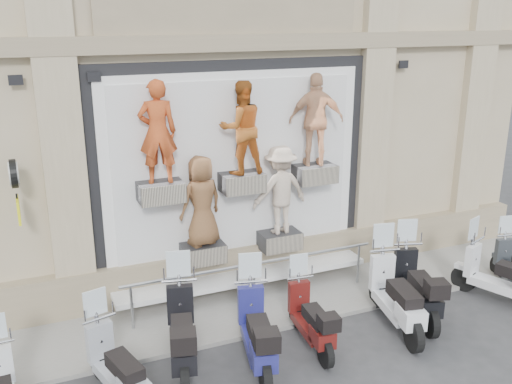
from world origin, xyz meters
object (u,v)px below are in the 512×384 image
guard_rail (254,285)px  scooter_f (311,307)px  scooter_b (0,382)px  scooter_d (181,319)px  scooter_h (418,274)px  clock_sign_bracket (15,182)px  scooter_g (397,283)px  scooter_c (116,354)px  scooter_e (257,319)px  scooter_i (503,265)px

guard_rail → scooter_f: (0.35, -1.57, 0.25)m
scooter_b → scooter_f: scooter_f is taller
scooter_d → scooter_f: bearing=7.0°
guard_rail → scooter_f: size_ratio=2.88×
scooter_h → clock_sign_bracket: bearing=-179.3°
clock_sign_bracket → scooter_g: (5.91, -2.10, -1.94)m
scooter_d → scooter_b: bearing=-157.1°
scooter_c → scooter_e: scooter_e is taller
scooter_c → scooter_g: bearing=-13.6°
scooter_f → guard_rail: bearing=108.3°
scooter_i → scooter_f: bearing=157.2°
scooter_d → scooter_i: scooter_d is taller
guard_rail → scooter_c: (-2.86, -1.76, 0.29)m
clock_sign_bracket → scooter_c: 3.20m
scooter_e → scooter_i: 5.10m
clock_sign_bracket → guard_rail: bearing=-6.8°
scooter_c → scooter_d: (1.08, 0.44, 0.09)m
clock_sign_bracket → scooter_g: size_ratio=0.48×
scooter_c → scooter_d: scooter_d is taller
clock_sign_bracket → scooter_b: bearing=-101.9°
scooter_b → scooter_e: size_ratio=0.86×
clock_sign_bracket → scooter_i: clock_sign_bracket is taller
guard_rail → scooter_d: (-1.78, -1.32, 0.38)m
clock_sign_bracket → scooter_g: bearing=-19.6°
scooter_c → scooter_g: 4.87m
clock_sign_bracket → scooter_e: 4.37m
clock_sign_bracket → scooter_f: (4.25, -2.04, -2.09)m
scooter_d → scooter_e: scooter_d is taller
scooter_c → guard_rail: bearing=16.6°
clock_sign_bracket → scooter_f: 5.16m
scooter_i → scooter_b: bearing=159.1°
guard_rail → scooter_b: bearing=-158.3°
scooter_d → scooter_e: bearing=-7.5°
scooter_c → scooter_b: bearing=163.9°
scooter_g → scooter_i: size_ratio=1.09×
scooter_b → guard_rail: bearing=19.3°
scooter_b → scooter_e: 3.68m
scooter_c → scooter_e: 2.17m
scooter_g → scooter_h: size_ratio=1.04×
clock_sign_bracket → scooter_h: size_ratio=0.50×
scooter_d → scooter_e: (1.09, -0.42, -0.02)m
scooter_h → scooter_e: bearing=-157.7°
clock_sign_bracket → scooter_g: clock_sign_bracket is taller
scooter_b → scooter_f: 4.72m
scooter_b → scooter_d: bearing=6.8°
scooter_e → scooter_h: (3.30, 0.30, 0.00)m
guard_rail → scooter_c: scooter_c is taller
scooter_c → scooter_f: 3.22m
clock_sign_bracket → scooter_b: 3.08m
scooter_f → scooter_h: size_ratio=0.86×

